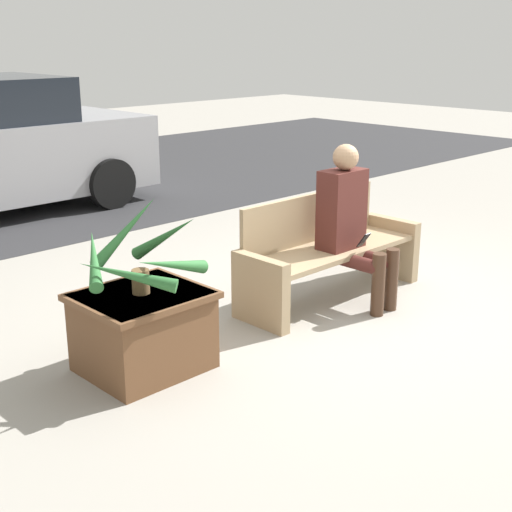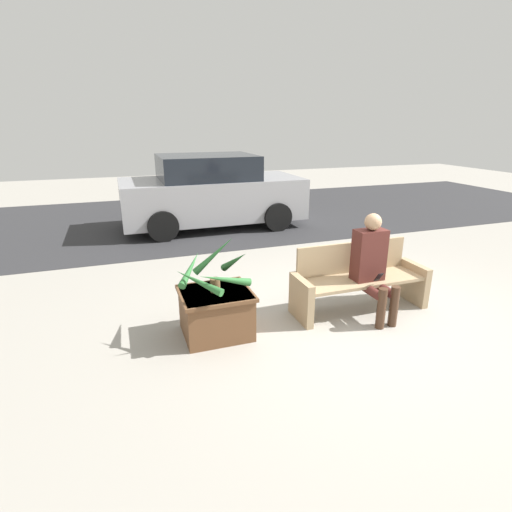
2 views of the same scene
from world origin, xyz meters
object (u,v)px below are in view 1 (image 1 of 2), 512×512
object	(u,v)px
bench	(327,251)
planter_box	(143,328)
person_seated	(350,220)
potted_plant	(137,255)

from	to	relation	value
bench	planter_box	distance (m)	1.87
person_seated	planter_box	bearing A→B (deg)	175.88
bench	potted_plant	bearing A→B (deg)	-178.20
bench	planter_box	xyz separation A→B (m)	(-1.87, -0.05, -0.11)
bench	planter_box	size ratio (longest dim) A/B	2.22
person_seated	potted_plant	size ratio (longest dim) A/B	1.50
planter_box	potted_plant	xyz separation A→B (m)	(-0.02, -0.01, 0.50)
bench	planter_box	bearing A→B (deg)	-178.49
bench	potted_plant	size ratio (longest dim) A/B	2.05
person_seated	planter_box	distance (m)	1.97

